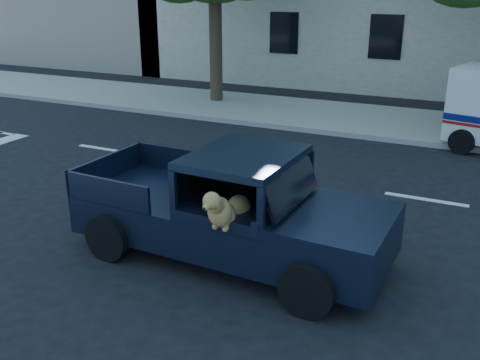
% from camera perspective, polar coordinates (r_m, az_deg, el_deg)
% --- Properties ---
extents(ground, '(120.00, 120.00, 0.00)m').
position_cam_1_polar(ground, '(9.48, -8.45, -5.15)').
color(ground, black).
rests_on(ground, ground).
extents(far_sidewalk, '(60.00, 4.00, 0.15)m').
position_cam_1_polar(far_sidewalk, '(17.42, 8.64, 6.84)').
color(far_sidewalk, gray).
rests_on(far_sidewalk, ground).
extents(lane_stripes, '(21.60, 0.14, 0.01)m').
position_cam_1_polar(lane_stripes, '(11.56, 9.40, -0.44)').
color(lane_stripes, silver).
rests_on(lane_stripes, ground).
extents(pickup_truck, '(4.88, 2.54, 1.72)m').
position_cam_1_polar(pickup_truck, '(8.25, -1.54, -4.46)').
color(pickup_truck, black).
rests_on(pickup_truck, ground).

